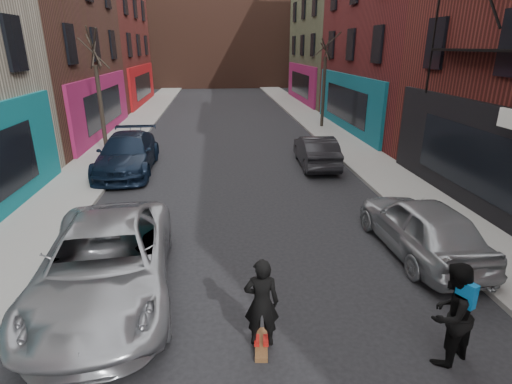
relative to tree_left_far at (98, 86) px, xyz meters
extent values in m
cube|color=gray|center=(-0.05, 12.00, -3.31)|extent=(2.50, 84.00, 0.13)
cube|color=gray|center=(12.45, 12.00, -3.31)|extent=(2.50, 84.00, 0.13)
cube|color=#47281E|center=(6.20, 38.00, 3.62)|extent=(40.00, 10.00, 14.00)
imported|color=#919399|center=(3.00, -12.12, -2.58)|extent=(3.19, 5.99, 1.60)
imported|color=black|center=(1.60, -2.78, -2.59)|extent=(2.33, 5.52, 1.59)
imported|color=#95989D|center=(10.60, -10.96, -2.62)|extent=(1.98, 4.54, 1.52)
imported|color=black|center=(9.85, -2.76, -2.69)|extent=(1.66, 4.26, 1.38)
cube|color=brown|center=(6.11, -14.05, -3.33)|extent=(0.31, 0.82, 0.10)
imported|color=black|center=(6.11, -14.05, -2.44)|extent=(0.66, 0.47, 1.69)
imported|color=black|center=(9.20, -14.66, -2.45)|extent=(1.12, 1.03, 1.86)
cube|color=#0B61A7|center=(9.28, -14.82, -1.95)|extent=(0.26, 0.33, 0.42)
camera|label=1|loc=(5.43, -19.83, 1.73)|focal=28.00mm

